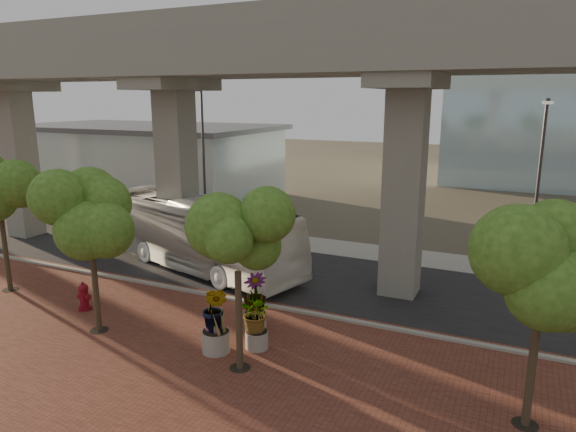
% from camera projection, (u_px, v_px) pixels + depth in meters
% --- Properties ---
extents(ground, '(160.00, 160.00, 0.00)m').
position_uv_depth(ground, '(261.00, 287.00, 23.95)').
color(ground, '#3E392D').
rests_on(ground, ground).
extents(brick_plaza, '(70.00, 13.00, 0.06)m').
position_uv_depth(brick_plaza, '(148.00, 366.00, 16.86)').
color(brick_plaza, brown).
rests_on(brick_plaza, ground).
extents(asphalt_road, '(90.00, 8.00, 0.04)m').
position_uv_depth(asphalt_road, '(280.00, 274.00, 25.71)').
color(asphalt_road, black).
rests_on(asphalt_road, ground).
extents(curb_strip, '(70.00, 0.25, 0.16)m').
position_uv_depth(curb_strip, '(240.00, 301.00, 22.16)').
color(curb_strip, gray).
rests_on(curb_strip, ground).
extents(far_sidewalk, '(90.00, 3.00, 0.06)m').
position_uv_depth(far_sidewalk, '(319.00, 246.00, 30.58)').
color(far_sidewalk, gray).
rests_on(far_sidewalk, ground).
extents(transit_viaduct, '(72.00, 5.60, 12.40)m').
position_uv_depth(transit_viaduct, '(279.00, 127.00, 24.07)').
color(transit_viaduct, gray).
rests_on(transit_viaduct, ground).
extents(station_pavilion, '(23.00, 13.00, 6.30)m').
position_uv_depth(station_pavilion, '(145.00, 160.00, 45.52)').
color(station_pavilion, silver).
rests_on(station_pavilion, ground).
extents(transit_bus, '(13.46, 6.76, 3.66)m').
position_uv_depth(transit_bus, '(195.00, 233.00, 26.46)').
color(transit_bus, silver).
rests_on(transit_bus, ground).
extents(fire_hydrant, '(0.59, 0.53, 1.18)m').
position_uv_depth(fire_hydrant, '(84.00, 296.00, 21.18)').
color(fire_hydrant, maroon).
rests_on(fire_hydrant, ground).
extents(planter_front, '(1.79, 1.79, 1.97)m').
position_uv_depth(planter_front, '(257.00, 316.00, 17.77)').
color(planter_front, gray).
rests_on(planter_front, ground).
extents(planter_right, '(2.05, 2.05, 2.19)m').
position_uv_depth(planter_right, '(255.00, 296.00, 19.21)').
color(planter_right, '#9E978F').
rests_on(planter_right, ground).
extents(planter_left, '(2.17, 2.17, 2.39)m').
position_uv_depth(planter_left, '(215.00, 312.00, 17.46)').
color(planter_left, '#ACA99C').
rests_on(planter_left, ground).
extents(street_tree_near_west, '(3.56, 3.56, 6.02)m').
position_uv_depth(street_tree_near_west, '(89.00, 218.00, 18.41)').
color(street_tree_near_west, '#4A3C2A').
rests_on(street_tree_near_west, ground).
extents(street_tree_near_east, '(3.49, 3.49, 5.92)m').
position_uv_depth(street_tree_near_east, '(237.00, 240.00, 15.72)').
color(street_tree_near_east, '#4A3C2A').
rests_on(street_tree_near_east, ground).
extents(street_tree_far_east, '(3.54, 3.54, 5.88)m').
position_uv_depth(street_tree_far_east, '(543.00, 275.00, 12.85)').
color(street_tree_far_east, '#4A3C2A').
rests_on(street_tree_far_east, ground).
extents(streetlamp_west, '(0.45, 1.32, 9.14)m').
position_uv_depth(streetlamp_west, '(202.00, 151.00, 32.53)').
color(streetlamp_west, '#2D2D32').
rests_on(streetlamp_west, ground).
extents(streetlamp_east, '(0.42, 1.24, 8.58)m').
position_uv_depth(streetlamp_east, '(539.00, 179.00, 23.48)').
color(streetlamp_east, '#2E2D32').
rests_on(streetlamp_east, ground).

